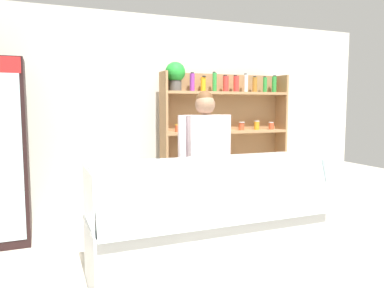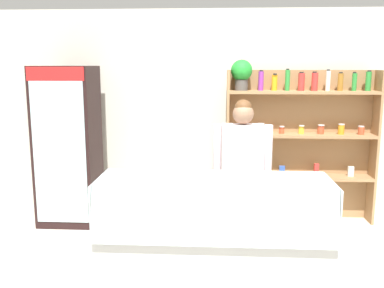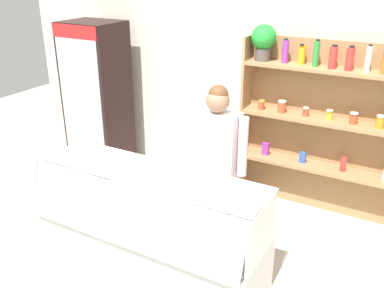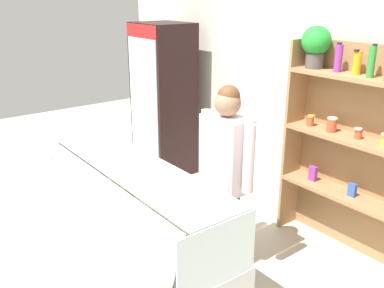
# 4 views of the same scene
# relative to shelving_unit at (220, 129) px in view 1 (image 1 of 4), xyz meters

# --- Properties ---
(ground_plane) EXTENTS (12.00, 12.00, 0.00)m
(ground_plane) POSITION_rel_shelving_unit_xyz_m (-0.86, -1.83, -1.15)
(ground_plane) COLOR beige
(back_wall) EXTENTS (6.80, 0.10, 2.70)m
(back_wall) POSITION_rel_shelving_unit_xyz_m (-0.86, 0.30, 0.20)
(back_wall) COLOR beige
(back_wall) RESTS_ON ground
(shelving_unit) EXTENTS (1.86, 0.29, 2.05)m
(shelving_unit) POSITION_rel_shelving_unit_xyz_m (0.00, 0.00, 0.00)
(shelving_unit) COLOR #9E754C
(shelving_unit) RESTS_ON ground
(deli_display_case) EXTENTS (2.07, 0.74, 1.01)m
(deli_display_case) POSITION_rel_shelving_unit_xyz_m (-1.00, -1.79, -0.84)
(deli_display_case) COLOR silver
(deli_display_case) RESTS_ON ground
(shop_clerk) EXTENTS (0.61, 0.25, 1.64)m
(shop_clerk) POSITION_rel_shelving_unit_xyz_m (-0.71, -1.07, -0.18)
(shop_clerk) COLOR #383D51
(shop_clerk) RESTS_ON ground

